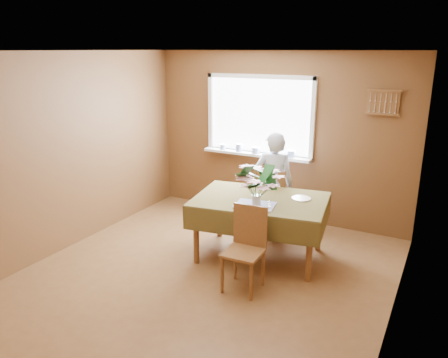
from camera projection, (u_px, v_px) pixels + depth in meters
The scene contains 15 objects.
floor at pixel (201, 280), 4.96m from camera, with size 4.50×4.50×0.00m, color brown.
ceiling at pixel (197, 51), 4.24m from camera, with size 4.50×4.50×0.00m, color white.
wall_back at pixel (278, 137), 6.50m from camera, with size 4.00×4.00×0.00m, color brown.
wall_front at pixel (11, 262), 2.70m from camera, with size 4.00×4.00×0.00m, color brown.
wall_left at pixel (64, 153), 5.51m from camera, with size 4.50×4.50×0.00m, color brown.
wall_right at pixel (401, 205), 3.70m from camera, with size 4.50×4.50×0.00m, color brown.
window_assembly at pixel (258, 129), 6.56m from camera, with size 1.72×0.20×1.22m.
spoon_rack at pixel (383, 103), 5.65m from camera, with size 0.44×0.05×0.33m.
dining_table at pixel (260, 206), 5.33m from camera, with size 1.74×1.32×0.78m.
chair_far at pixel (273, 198), 6.11m from camera, with size 0.44×0.44×0.94m.
chair_near at pixel (246, 244), 4.69m from camera, with size 0.40×0.40×0.92m.
seated_woman at pixel (274, 184), 5.98m from camera, with size 0.54×0.35×1.47m, color white.
flower_bouquet at pixel (257, 182), 4.98m from camera, with size 0.53×0.53×0.45m.
side_plate at pixel (301, 198), 5.29m from camera, with size 0.23×0.23×0.01m, color white.
table_knife at pixel (269, 204), 5.08m from camera, with size 0.02×0.25×0.00m, color silver.
Camera 1 is at (2.32, -3.78, 2.52)m, focal length 35.00 mm.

